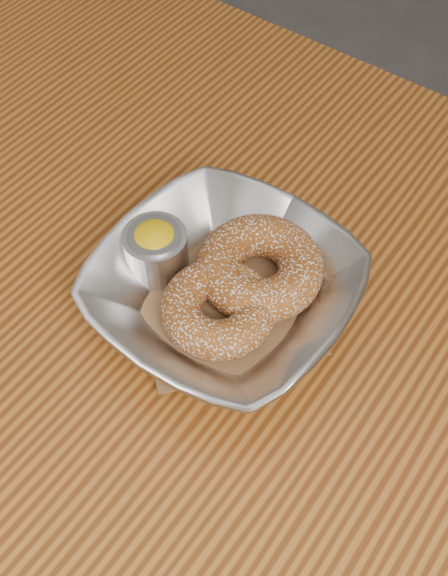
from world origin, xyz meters
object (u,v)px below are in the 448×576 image
Objects in this scene: table at (255,409)px; ramekin at (156,249)px; donut_front at (218,308)px; serving_bowl at (224,291)px; donut_back at (260,267)px.

ramekin is (-0.12, 0.02, 0.13)m from table.
ramekin is (-0.08, 0.01, 0.01)m from donut_front.
table is 21.38× the size of ramekin.
serving_bowl is at bearing 112.17° from donut_front.
donut_front is at bearing -94.68° from donut_back.
ramekin is at bearing 171.24° from table.
table is 0.13m from donut_front.
donut_front is 0.08m from ramekin.
serving_bowl is at bearing -107.85° from donut_back.
donut_back is (-0.04, 0.06, 0.13)m from table.
table is 12.49× the size of donut_front.
ramekin reaches higher than serving_bowl.
serving_bowl is 0.07m from ramekin.
donut_back reaches higher than donut_front.
ramekin reaches higher than donut_front.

